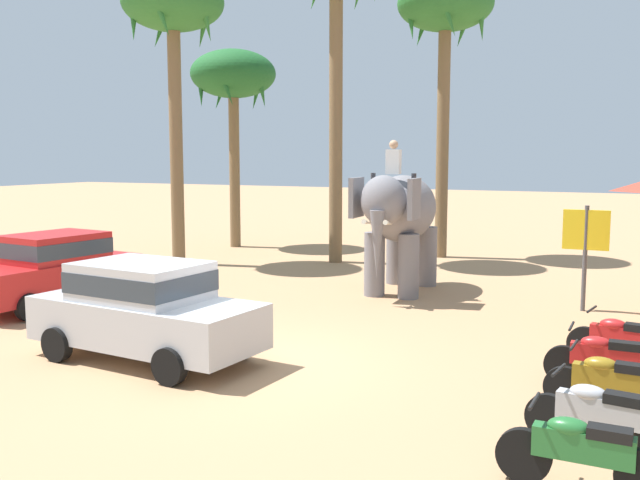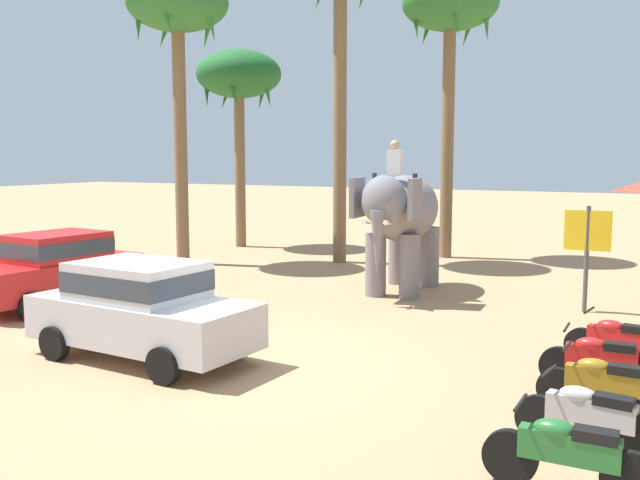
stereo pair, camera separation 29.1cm
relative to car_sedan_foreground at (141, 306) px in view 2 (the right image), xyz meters
The scene contains 13 objects.
ground_plane 1.91m from the car_sedan_foreground, 19.47° to the left, with size 120.00×120.00×0.00m, color tan.
car_sedan_foreground is the anchor object (origin of this frame).
car_parked_far_side 5.47m from the car_sedan_foreground, 151.40° to the left, with size 2.22×4.26×1.70m.
elephant_with_mahout 7.98m from the car_sedan_foreground, 75.67° to the left, with size 1.74×3.91×3.88m.
motorcycle_nearest_camera 7.58m from the car_sedan_foreground, 15.03° to the right, with size 1.80×0.55×0.94m.
motorcycle_second_in_row 7.45m from the car_sedan_foreground, ahead, with size 1.80×0.55×0.94m.
motorcycle_mid_row 7.48m from the car_sedan_foreground, ahead, with size 1.80×0.55×0.94m.
motorcycle_fourth_in_row 7.51m from the car_sedan_foreground, 13.43° to the left, with size 1.80×0.55×0.94m.
motorcycle_far_in_row 8.08m from the car_sedan_foreground, 22.36° to the left, with size 1.79×0.55×0.94m.
palm_tree_behind_elephant 16.14m from the car_sedan_foreground, 116.26° to the left, with size 3.20×3.20×7.43m.
palm_tree_near_hut 13.03m from the car_sedan_foreground, 123.58° to the left, with size 3.20×3.20×9.15m.
palm_tree_left_of_road 16.08m from the car_sedan_foreground, 85.29° to the left, with size 3.20×3.20×9.41m.
signboard_yellow 9.82m from the car_sedan_foreground, 48.66° to the left, with size 1.00×0.10×2.40m.
Camera 2 is at (6.55, -9.98, 3.54)m, focal length 39.96 mm.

